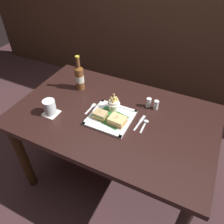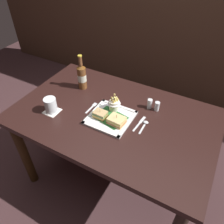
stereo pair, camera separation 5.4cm
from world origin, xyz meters
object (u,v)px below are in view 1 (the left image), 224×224
Objects in this scene: fries_cup at (114,103)px; salt_shaker at (149,103)px; sandwich_half_right at (117,120)px; water_glass at (50,108)px; beer_bottle at (79,77)px; dining_table at (113,126)px; spoon at (145,123)px; sandwich_half_left at (100,115)px; knife at (140,122)px; square_plate at (111,118)px; pepper_shaker at (156,105)px; fork at (91,108)px.

fries_cup reaches higher than salt_shaker.
water_glass is (-0.45, -0.10, 0.02)m from sandwich_half_right.
beer_bottle is at bearing -178.02° from salt_shaker.
spoon is (0.22, 0.01, 0.11)m from dining_table.
sandwich_half_left is 0.34m from water_glass.
water_glass is at bearing -162.76° from spoon.
knife is (0.57, 0.18, -0.05)m from water_glass.
square_plate is 0.29m from salt_shaker.
square_plate is 4.14× the size of pepper_shaker.
sandwich_half_right is 0.14m from fries_cup.
sandwich_half_right is 1.04× the size of water_glass.
dining_table is 0.25m from spoon.
dining_table is 0.45m from water_glass.
fork is (-0.15, -0.05, -0.06)m from fries_cup.
water_glass is at bearing -162.41° from sandwich_half_left.
water_glass is (-0.02, -0.34, -0.05)m from beer_bottle.
fork is at bearing -41.83° from beer_bottle.
fries_cup is 0.25m from spoon.
spoon is at bearing 3.02° from fork.
water_glass is 0.65× the size of knife.
salt_shaker is at bearing 1.98° from beer_bottle.
sandwich_half_left is (-0.06, -0.03, 0.03)m from square_plate.
beer_bottle is at bearing -178.19° from pepper_shaker.
beer_bottle is 3.93× the size of salt_shaker.
dining_table is 0.33m from pepper_shaker.
sandwich_half_right is 0.46m from water_glass.
pepper_shaker is at bearing 25.38° from fork.
salt_shaker is at bearing 102.72° from spoon.
pepper_shaker is (0.18, 0.26, -0.00)m from sandwich_half_right.
sandwich_half_right is 1.56× the size of salt_shaker.
dining_table is 0.45m from beer_bottle.
salt_shaker reaches higher than pepper_shaker.
fries_cup is at bearing 69.54° from sandwich_half_left.
sandwich_half_right reaches higher than spoon.
water_glass is (-0.39, -0.13, 0.04)m from square_plate.
salt_shaker is at bearing 28.66° from fork.
square_plate is 2.55× the size of sandwich_half_right.
spoon is at bearing -6.75° from fries_cup.
dining_table is 0.29m from salt_shaker.
pepper_shaker is (0.05, 0.18, 0.03)m from knife.
beer_bottle reaches higher than pepper_shaker.
water_glass is 1.56× the size of pepper_shaker.
spoon is at bearing 27.83° from sandwich_half_right.
spoon is (0.24, -0.03, -0.06)m from fries_cup.
pepper_shaker is (0.01, 0.17, 0.02)m from spoon.
dining_table is at bearing -134.68° from salt_shaker.
spoon is at bearing -94.92° from pepper_shaker.
sandwich_half_left is 0.68× the size of spoon.
pepper_shaker is at bearing 40.95° from sandwich_half_left.
sandwich_half_left is 0.67× the size of fork.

